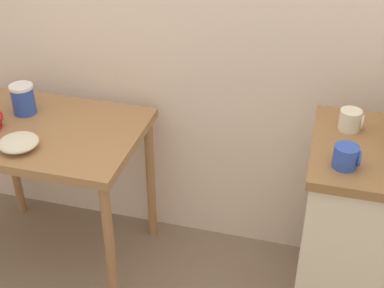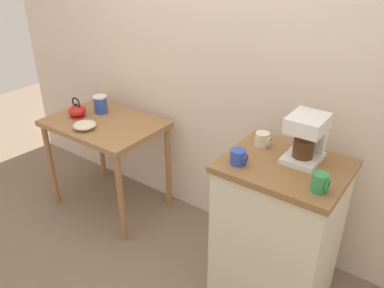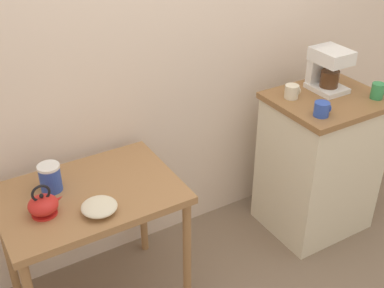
{
  "view_description": "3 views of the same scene",
  "coord_description": "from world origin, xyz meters",
  "px_view_note": "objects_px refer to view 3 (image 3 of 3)",
  "views": [
    {
      "loc": [
        0.43,
        -1.76,
        1.97
      ],
      "look_at": [
        -0.02,
        -0.08,
        0.87
      ],
      "focal_mm": 49.96,
      "sensor_mm": 36.0,
      "label": 1
    },
    {
      "loc": [
        1.38,
        -1.76,
        1.97
      ],
      "look_at": [
        0.14,
        -0.04,
        0.86
      ],
      "focal_mm": 36.3,
      "sensor_mm": 36.0,
      "label": 2
    },
    {
      "loc": [
        -1.3,
        -1.9,
        2.19
      ],
      "look_at": [
        -0.18,
        -0.02,
        0.89
      ],
      "focal_mm": 46.51,
      "sensor_mm": 36.0,
      "label": 3
    }
  ],
  "objects_px": {
    "coffee_maker": "(327,67)",
    "canister_enamel": "(50,178)",
    "teakettle": "(44,205)",
    "mug_blue": "(322,109)",
    "bowl_stoneware": "(99,207)",
    "mug_small_cream": "(292,92)",
    "mug_tall_green": "(378,91)"
  },
  "relations": [
    {
      "from": "coffee_maker",
      "to": "canister_enamel",
      "type": "bearing_deg",
      "value": 177.61
    },
    {
      "from": "teakettle",
      "to": "coffee_maker",
      "type": "bearing_deg",
      "value": 3.08
    },
    {
      "from": "teakettle",
      "to": "mug_blue",
      "type": "distance_m",
      "value": 1.53
    },
    {
      "from": "bowl_stoneware",
      "to": "mug_small_cream",
      "type": "relative_size",
      "value": 1.86
    },
    {
      "from": "coffee_maker",
      "to": "mug_blue",
      "type": "xyz_separation_m",
      "value": [
        -0.26,
        -0.25,
        -0.1
      ]
    },
    {
      "from": "bowl_stoneware",
      "to": "mug_tall_green",
      "type": "bearing_deg",
      "value": -1.37
    },
    {
      "from": "coffee_maker",
      "to": "mug_blue",
      "type": "relative_size",
      "value": 2.85
    },
    {
      "from": "mug_small_cream",
      "to": "coffee_maker",
      "type": "bearing_deg",
      "value": -1.58
    },
    {
      "from": "coffee_maker",
      "to": "mug_blue",
      "type": "bearing_deg",
      "value": -136.2
    },
    {
      "from": "canister_enamel",
      "to": "mug_small_cream",
      "type": "bearing_deg",
      "value": -2.53
    },
    {
      "from": "mug_tall_green",
      "to": "mug_blue",
      "type": "bearing_deg",
      "value": 179.85
    },
    {
      "from": "mug_small_cream",
      "to": "mug_tall_green",
      "type": "distance_m",
      "value": 0.5
    },
    {
      "from": "mug_small_cream",
      "to": "mug_tall_green",
      "type": "height_order",
      "value": "mug_tall_green"
    },
    {
      "from": "canister_enamel",
      "to": "mug_small_cream",
      "type": "xyz_separation_m",
      "value": [
        1.44,
        -0.06,
        0.14
      ]
    },
    {
      "from": "coffee_maker",
      "to": "mug_small_cream",
      "type": "height_order",
      "value": "coffee_maker"
    },
    {
      "from": "bowl_stoneware",
      "to": "coffee_maker",
      "type": "bearing_deg",
      "value": 7.76
    },
    {
      "from": "canister_enamel",
      "to": "mug_small_cream",
      "type": "height_order",
      "value": "mug_small_cream"
    },
    {
      "from": "canister_enamel",
      "to": "coffee_maker",
      "type": "height_order",
      "value": "coffee_maker"
    },
    {
      "from": "bowl_stoneware",
      "to": "mug_small_cream",
      "type": "height_order",
      "value": "mug_small_cream"
    },
    {
      "from": "mug_tall_green",
      "to": "mug_blue",
      "type": "xyz_separation_m",
      "value": [
        -0.44,
        0.0,
        -0.01
      ]
    },
    {
      "from": "bowl_stoneware",
      "to": "canister_enamel",
      "type": "distance_m",
      "value": 0.32
    },
    {
      "from": "canister_enamel",
      "to": "mug_small_cream",
      "type": "relative_size",
      "value": 1.58
    },
    {
      "from": "canister_enamel",
      "to": "mug_blue",
      "type": "distance_m",
      "value": 1.47
    },
    {
      "from": "bowl_stoneware",
      "to": "mug_blue",
      "type": "relative_size",
      "value": 1.83
    },
    {
      "from": "teakettle",
      "to": "mug_blue",
      "type": "height_order",
      "value": "mug_blue"
    },
    {
      "from": "bowl_stoneware",
      "to": "mug_blue",
      "type": "height_order",
      "value": "mug_blue"
    },
    {
      "from": "coffee_maker",
      "to": "mug_tall_green",
      "type": "distance_m",
      "value": 0.32
    },
    {
      "from": "mug_small_cream",
      "to": "mug_blue",
      "type": "distance_m",
      "value": 0.26
    },
    {
      "from": "teakettle",
      "to": "coffee_maker",
      "type": "distance_m",
      "value": 1.8
    },
    {
      "from": "canister_enamel",
      "to": "mug_blue",
      "type": "relative_size",
      "value": 1.55
    },
    {
      "from": "canister_enamel",
      "to": "coffee_maker",
      "type": "bearing_deg",
      "value": -2.39
    },
    {
      "from": "coffee_maker",
      "to": "mug_small_cream",
      "type": "xyz_separation_m",
      "value": [
        -0.25,
        0.01,
        -0.1
      ]
    }
  ]
}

